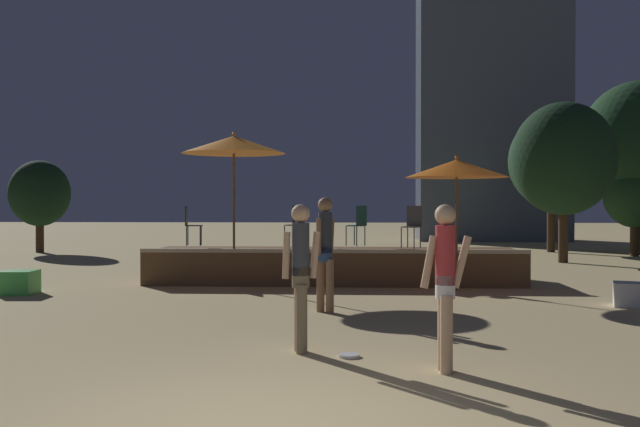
# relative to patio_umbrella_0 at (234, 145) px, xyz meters

# --- Properties ---
(wooden_deck) EXTENTS (8.10, 2.25, 0.79)m
(wooden_deck) POSITION_rel_patio_umbrella_0_xyz_m (2.07, 1.05, -2.61)
(wooden_deck) COLOR brown
(wooden_deck) RESTS_ON ground
(patio_umbrella_0) EXTENTS (2.17, 2.17, 3.23)m
(patio_umbrella_0) POSITION_rel_patio_umbrella_0_xyz_m (0.00, 0.00, 0.00)
(patio_umbrella_0) COLOR brown
(patio_umbrella_0) RESTS_ON ground
(patio_umbrella_1) EXTENTS (2.07, 2.07, 2.70)m
(patio_umbrella_1) POSITION_rel_patio_umbrella_0_xyz_m (4.57, -0.39, -0.53)
(patio_umbrella_1) COLOR brown
(patio_umbrella_1) RESTS_ON ground
(cube_seat_1) EXTENTS (0.66, 0.66, 0.45)m
(cube_seat_1) POSITION_rel_patio_umbrella_0_xyz_m (-3.90, -1.49, -2.74)
(cube_seat_1) COLOR #4CC651
(cube_seat_1) RESTS_ON ground
(cube_seat_2) EXTENTS (0.66, 0.66, 0.40)m
(cube_seat_2) POSITION_rel_patio_umbrella_0_xyz_m (7.21, -2.51, -2.76)
(cube_seat_2) COLOR white
(cube_seat_2) RESTS_ON ground
(person_0) EXTENTS (0.31, 0.44, 1.84)m
(person_0) POSITION_rel_patio_umbrella_0_xyz_m (2.09, -3.44, -1.94)
(person_0) COLOR #997051
(person_0) RESTS_ON ground
(person_1) EXTENTS (0.54, 0.30, 1.73)m
(person_1) POSITION_rel_patio_umbrella_0_xyz_m (3.53, -7.41, -2.02)
(person_1) COLOR tan
(person_1) RESTS_ON ground
(person_3) EXTENTS (0.46, 0.29, 1.73)m
(person_3) POSITION_rel_patio_umbrella_0_xyz_m (1.96, -6.53, -2.02)
(person_3) COLOR #72664C
(person_3) RESTS_ON ground
(bistro_chair_0) EXTENTS (0.48, 0.48, 0.90)m
(bistro_chair_0) POSITION_rel_patio_umbrella_0_xyz_m (1.18, 1.49, -1.63)
(bistro_chair_0) COLOR #2D3338
(bistro_chair_0) RESTS_ON wooden_deck
(bistro_chair_1) EXTENTS (0.47, 0.47, 0.90)m
(bistro_chair_1) POSITION_rel_patio_umbrella_0_xyz_m (3.77, 0.51, -1.63)
(bistro_chair_1) COLOR #47474C
(bistro_chair_1) RESTS_ON wooden_deck
(bistro_chair_2) EXTENTS (0.48, 0.48, 0.90)m
(bistro_chair_2) POSITION_rel_patio_umbrella_0_xyz_m (2.61, 1.19, -1.63)
(bistro_chair_2) COLOR #1E4C47
(bistro_chair_2) RESTS_ON wooden_deck
(bistro_chair_3) EXTENTS (0.41, 0.40, 0.90)m
(bistro_chair_3) POSITION_rel_patio_umbrella_0_xyz_m (-1.20, 1.08, -1.63)
(bistro_chair_3) COLOR #2D3338
(bistro_chair_3) RESTS_ON wooden_deck
(frisbee_disc) EXTENTS (0.24, 0.24, 0.03)m
(frisbee_disc) POSITION_rel_patio_umbrella_0_xyz_m (2.53, -6.75, -2.95)
(frisbee_disc) COLOR white
(frisbee_disc) RESTS_ON ground
(background_tree_0) EXTENTS (2.12, 2.12, 3.27)m
(background_tree_0) POSITION_rel_patio_umbrella_0_xyz_m (-8.76, 9.92, -0.87)
(background_tree_0) COLOR #3D2B1C
(background_tree_0) RESTS_ON ground
(background_tree_1) EXTENTS (3.95, 3.95, 5.90)m
(background_tree_1) POSITION_rel_patio_umbrella_0_xyz_m (12.06, 9.93, 0.76)
(background_tree_1) COLOR #3D2B1C
(background_tree_1) RESTS_ON ground
(background_tree_2) EXTENTS (3.02, 3.02, 4.92)m
(background_tree_2) POSITION_rel_patio_umbrella_0_xyz_m (9.47, 11.16, 0.29)
(background_tree_2) COLOR #3D2B1C
(background_tree_2) RESTS_ON ground
(background_tree_3) EXTENTS (3.02, 3.02, 4.72)m
(background_tree_3) POSITION_rel_patio_umbrella_0_xyz_m (8.60, 6.51, 0.09)
(background_tree_3) COLOR #3D2B1C
(background_tree_3) RESTS_ON ground
(background_tree_4) EXTENTS (2.00, 2.00, 3.14)m
(background_tree_4) POSITION_rel_patio_umbrella_0_xyz_m (11.69, 9.27, -0.94)
(background_tree_4) COLOR #3D2B1C
(background_tree_4) RESTS_ON ground
(distant_building) EXTENTS (6.86, 3.11, 11.94)m
(distant_building) POSITION_rel_patio_umbrella_0_xyz_m (8.80, 19.29, 3.00)
(distant_building) COLOR #4C5666
(distant_building) RESTS_ON ground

